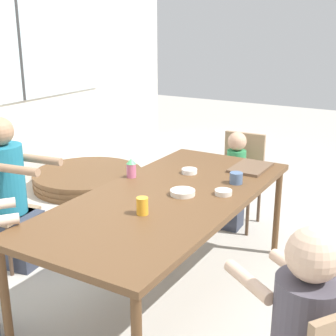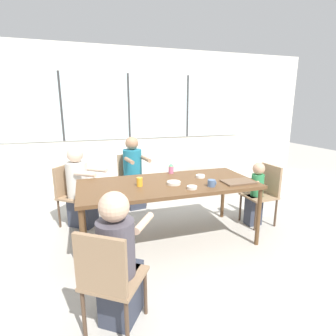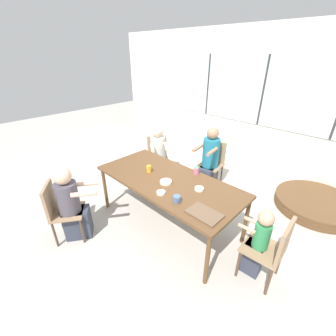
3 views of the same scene
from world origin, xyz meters
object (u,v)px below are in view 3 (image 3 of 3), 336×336
object	(u,v)px
bowl_white_shallow	(199,189)
bowl_fruit	(161,193)
person_woman_green_shirt	(158,157)
chair_for_toddler	(273,247)
person_man_blue_shirt	(72,206)
chair_for_woman_green_shirt	(158,154)
chair_for_man_blue_shirt	(59,207)
chair_for_man_teal_shirt	(213,160)
bowl_cereal	(166,182)
folded_table_stack	(316,204)
person_man_teal_shirt	(209,161)
coffee_mug	(177,199)
person_toddler	(258,244)
juice_glass	(149,169)
sippy_cup	(196,169)

from	to	relation	value
bowl_white_shallow	bowl_fruit	bearing A→B (deg)	-125.43
person_woman_green_shirt	chair_for_toddler	bearing A→B (deg)	111.55
person_man_blue_shirt	bowl_white_shallow	distance (m)	1.69
chair_for_woman_green_shirt	bowl_fruit	distance (m)	1.82
person_woman_green_shirt	person_man_blue_shirt	size ratio (longest dim) A/B	1.04
chair_for_man_blue_shirt	bowl_white_shallow	world-z (taller)	chair_for_man_blue_shirt
chair_for_man_teal_shirt	bowl_cereal	bearing A→B (deg)	91.11
chair_for_woman_green_shirt	folded_table_stack	world-z (taller)	chair_for_woman_green_shirt
person_woman_green_shirt	bowl_fruit	world-z (taller)	person_woman_green_shirt
chair_for_toddler	person_woman_green_shirt	xyz separation A→B (m)	(-2.49, 0.71, 0.02)
person_man_teal_shirt	folded_table_stack	distance (m)	1.87
person_man_teal_shirt	coffee_mug	xyz separation A→B (m)	(0.62, -1.58, 0.26)
person_man_blue_shirt	person_man_teal_shirt	size ratio (longest dim) A/B	0.92
bowl_white_shallow	bowl_cereal	distance (m)	0.46
person_man_teal_shirt	person_man_blue_shirt	bearing A→B (deg)	68.59
chair_for_toddler	person_toddler	size ratio (longest dim) A/B	0.94
bowl_fruit	folded_table_stack	distance (m)	2.71
chair_for_man_teal_shirt	person_toddler	size ratio (longest dim) A/B	0.94
chair_for_man_teal_shirt	chair_for_toddler	distance (m)	2.16
chair_for_woman_green_shirt	juice_glass	xyz separation A→B (m)	(0.81, -0.92, 0.31)
chair_for_man_blue_shirt	bowl_cereal	bearing A→B (deg)	86.65
person_woman_green_shirt	bowl_cereal	distance (m)	1.41
chair_for_man_teal_shirt	person_man_blue_shirt	size ratio (longest dim) A/B	0.79
person_toddler	bowl_fruit	xyz separation A→B (m)	(-1.13, -0.38, 0.33)
bowl_white_shallow	bowl_cereal	world-z (taller)	same
chair_for_toddler	folded_table_stack	bearing A→B (deg)	-4.40
juice_glass	folded_table_stack	bearing A→B (deg)	47.03
sippy_cup	person_toddler	bearing A→B (deg)	-16.47
chair_for_man_teal_shirt	bowl_fruit	bearing A→B (deg)	94.26
bowl_white_shallow	person_man_blue_shirt	bearing A→B (deg)	-135.88
chair_for_man_teal_shirt	person_man_blue_shirt	world-z (taller)	person_man_blue_shirt
person_man_teal_shirt	bowl_white_shallow	bearing A→B (deg)	110.32
chair_for_man_blue_shirt	person_woman_green_shirt	bearing A→B (deg)	130.26
juice_glass	bowl_white_shallow	bearing A→B (deg)	8.77
chair_for_man_teal_shirt	person_woman_green_shirt	distance (m)	1.05
coffee_mug	juice_glass	size ratio (longest dim) A/B	0.94
person_man_blue_shirt	bowl_fruit	world-z (taller)	person_man_blue_shirt
person_man_blue_shirt	sippy_cup	xyz separation A→B (m)	(0.91, 1.48, 0.33)
coffee_mug	juice_glass	bearing A→B (deg)	161.77
bowl_white_shallow	bowl_fruit	distance (m)	0.49
sippy_cup	bowl_fruit	xyz separation A→B (m)	(0.01, -0.71, -0.05)
person_woman_green_shirt	bowl_fruit	size ratio (longest dim) A/B	10.05
person_toddler	person_man_blue_shirt	bearing A→B (deg)	116.12
person_toddler	bowl_cereal	distance (m)	1.32
chair_for_woman_green_shirt	bowl_white_shallow	distance (m)	1.83
person_woman_green_shirt	person_man_blue_shirt	xyz separation A→B (m)	(0.30, -1.86, -0.02)
chair_for_man_teal_shirt	person_toddler	bearing A→B (deg)	129.49
coffee_mug	bowl_cereal	xyz separation A→B (m)	(-0.39, 0.21, -0.02)
person_woman_green_shirt	chair_for_man_blue_shirt	bearing A→B (deg)	43.35
bowl_white_shallow	person_man_teal_shirt	bearing A→B (deg)	118.72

